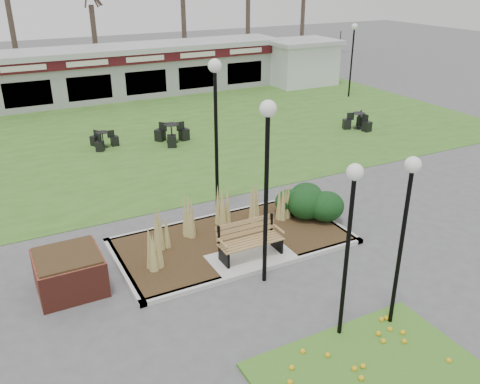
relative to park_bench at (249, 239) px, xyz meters
name	(u,v)px	position (x,y,z in m)	size (l,w,h in m)	color
ground	(254,263)	(0.00, -0.25, -0.59)	(100.00, 100.00, 0.00)	#515154
lawn	(125,137)	(0.00, 11.75, -0.58)	(34.00, 16.00, 0.02)	#376720
flower_bed	(374,377)	(0.00, -4.85, -0.52)	(4.20, 3.00, 0.16)	#3A6B1E
planting_bed	(270,219)	(1.27, 1.10, -0.22)	(6.75, 3.40, 1.27)	#362415
park_bench	(249,239)	(0.00, 0.00, 0.00)	(1.70, 0.66, 0.93)	olive
brick_planter	(69,272)	(-4.40, 0.75, -0.11)	(1.50, 1.50, 0.95)	maroon
food_pavilion	(83,75)	(0.00, 19.71, 0.89)	(24.60, 3.40, 2.90)	#98999B
service_hut	(301,62)	(13.50, 17.75, 0.86)	(4.40, 3.40, 2.83)	silver
lamp_post_near_left	(351,216)	(0.20, -3.54, 2.20)	(0.32, 0.32, 3.82)	black
lamp_post_near_right	(407,207)	(1.40, -3.75, 2.20)	(0.32, 0.32, 3.82)	black
lamp_post_mid_left	(267,154)	(-0.15, -1.05, 2.68)	(0.37, 0.37, 4.48)	black
lamp_post_mid_right	(216,104)	(0.48, 2.95, 2.85)	(0.39, 0.39, 4.71)	black
lamp_post_far_right	(353,44)	(14.00, 13.38, 2.45)	(0.35, 0.35, 4.17)	black
bistro_set_a	(103,142)	(-1.18, 10.80, -0.34)	(1.11, 1.27, 0.67)	black
bistro_set_b	(172,136)	(1.64, 10.06, -0.29)	(1.46, 1.55, 0.83)	black
bistro_set_d	(358,123)	(10.21, 7.96, -0.32)	(1.41, 1.31, 0.75)	black
patio_umbrella	(339,61)	(16.00, 17.08, 0.80)	(1.85, 1.89, 2.20)	black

